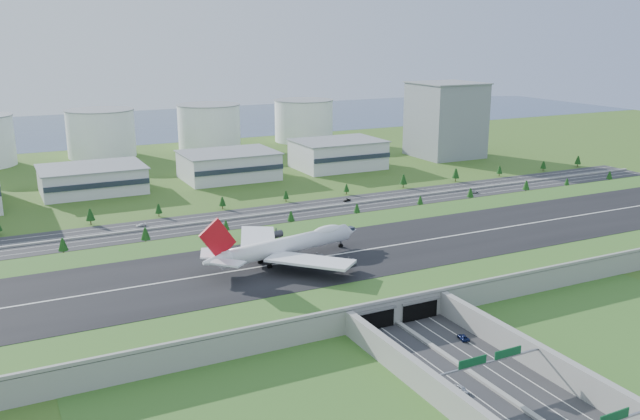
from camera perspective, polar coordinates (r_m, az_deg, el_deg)
name	(u,v)px	position (r m, az deg, el deg)	size (l,w,h in m)	color
ground	(328,276)	(265.87, 0.67, -5.57)	(1200.00, 1200.00, 0.00)	#2D5119
airfield_deck	(328,266)	(264.39, 0.68, -4.74)	(520.00, 100.00, 9.20)	gray
underpass_road	(500,382)	(189.36, 14.93, -13.83)	(38.80, 120.40, 8.00)	#28282B
sign_gantry_near	(490,363)	(190.61, 14.12, -12.37)	(38.70, 0.70, 9.80)	gray
north_expressway	(244,218)	(349.05, -6.45, -0.66)	(560.00, 36.00, 0.12)	#28282B
tree_row	(242,209)	(347.93, -6.62, 0.09)	(505.84, 48.74, 8.47)	#3D2819
hangar_mid_a	(92,180)	(423.87, -18.62, 2.45)	(58.00, 42.00, 15.00)	silver
hangar_mid_b	(229,166)	(442.56, -7.70, 3.73)	(58.00, 42.00, 17.00)	silver
hangar_mid_c	(338,154)	(473.60, 1.52, 4.70)	(58.00, 42.00, 19.00)	silver
office_tower	(446,120)	(525.70, 10.54, 7.45)	(46.00, 46.00, 55.00)	gray
fuel_tank_b	(101,134)	(542.77, -17.95, 6.14)	(50.00, 50.00, 35.00)	white
fuel_tank_c	(209,127)	(561.44, -9.31, 6.93)	(50.00, 50.00, 35.00)	white
fuel_tank_d	(304,121)	(591.84, -1.38, 7.52)	(50.00, 50.00, 35.00)	white
bay_water	(111,126)	(716.91, -17.21, 6.74)	(1200.00, 260.00, 0.06)	#334562
boeing_747	(286,245)	(256.42, -2.89, -3.00)	(70.76, 66.26, 22.09)	white
car_0	(462,389)	(189.08, 11.86, -14.54)	(1.90, 4.73, 1.61)	silver
car_2	(463,337)	(217.88, 11.97, -10.44)	(2.36, 5.11, 1.42)	#0D1742
car_5	(347,200)	(380.15, 2.28, 0.84)	(1.56, 4.48, 1.48)	black
car_6	(473,192)	(409.31, 12.78, 1.51)	(2.83, 6.14, 1.71)	silver
car_7	(141,225)	(342.77, -14.85, -1.22)	(2.00, 4.92, 1.43)	white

